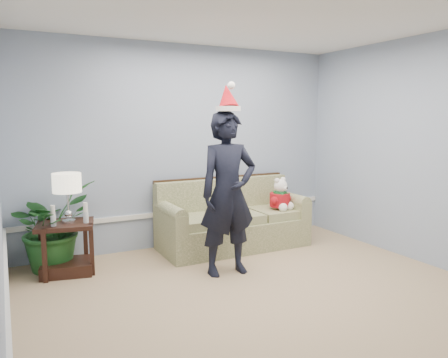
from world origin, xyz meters
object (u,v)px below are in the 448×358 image
sofa (231,223)px  teddy_bear (280,198)px  side_table (67,254)px  table_lamp (67,185)px  houseplant (51,226)px  man (228,194)px

sofa → teddy_bear: (0.65, -0.20, 0.32)m
side_table → teddy_bear: size_ratio=1.53×
side_table → table_lamp: table_lamp is taller
sofa → houseplant: size_ratio=1.94×
sofa → table_lamp: 2.21m
table_lamp → side_table: bearing=165.9°
houseplant → teddy_bear: houseplant is taller
table_lamp → houseplant: (-0.16, 0.22, -0.50)m
side_table → table_lamp: size_ratio=1.25×
teddy_bear → houseplant: bearing=157.4°
houseplant → teddy_bear: size_ratio=2.24×
table_lamp → man: man is taller
houseplant → man: size_ratio=0.56×
side_table → teddy_bear: bearing=-2.3°
table_lamp → teddy_bear: bearing=-2.1°
man → sofa: bearing=62.1°
table_lamp → man: size_ratio=0.30×
houseplant → teddy_bear: bearing=-6.3°
man → side_table: bearing=155.8°
table_lamp → teddy_bear: table_lamp is taller
sofa → houseplant: (-2.26, 0.12, 0.18)m
table_lamp → man: bearing=-26.7°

